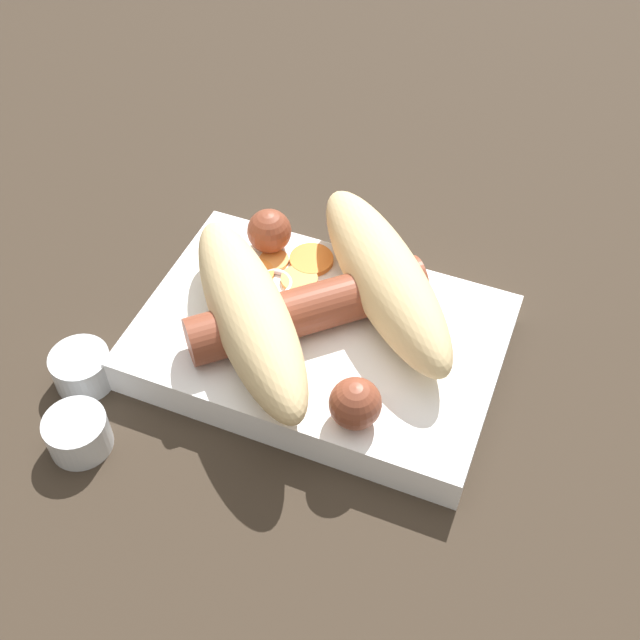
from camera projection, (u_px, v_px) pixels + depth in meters
The scene contains 7 objects.
ground_plane at pixel (320, 355), 0.62m from camera, with size 3.00×3.00×0.00m, color #33281E.
food_tray at pixel (320, 342), 0.60m from camera, with size 0.27×0.18×0.03m.
bread_roll at pixel (318, 295), 0.58m from camera, with size 0.25×0.25×0.06m.
sausage at pixel (308, 309), 0.58m from camera, with size 0.16×0.17×0.04m.
pickled_veggies at pixel (282, 272), 0.63m from camera, with size 0.08×0.08×0.00m.
condiment_cup_near at pixel (83, 370), 0.59m from camera, with size 0.04×0.04×0.03m.
condiment_cup_far at pixel (78, 435), 0.55m from camera, with size 0.04×0.04×0.03m.
Camera 1 is at (0.14, -0.36, 0.48)m, focal length 45.00 mm.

